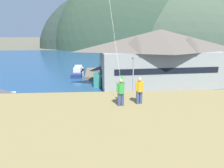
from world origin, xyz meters
name	(u,v)px	position (x,y,z in m)	size (l,w,h in m)	color
ground_plane	(127,137)	(0.00, 0.00, 0.00)	(600.00, 600.00, 0.00)	#66604C
parking_lot_pad	(122,118)	(0.00, 5.00, 0.05)	(40.00, 20.00, 0.10)	slate
bay_water	(106,60)	(0.00, 60.00, 0.01)	(360.00, 84.00, 0.03)	navy
far_hill_west_ridge	(126,48)	(14.13, 111.07, 0.00)	(84.53, 46.99, 87.63)	#334733
far_hill_east_peak	(141,47)	(25.18, 119.84, 0.00)	(129.46, 48.85, 81.20)	#2D3D33
far_hill_center_saddle	(188,47)	(56.24, 118.26, 0.00)	(115.97, 74.48, 74.09)	#42513D
harbor_lodge	(160,56)	(9.55, 21.85, 6.10)	(25.97, 12.38, 11.48)	#999E99
storage_shed_waterside	(104,75)	(-1.84, 22.30, 2.31)	(4.68, 4.45, 4.47)	#338475
wharf_dock	(92,73)	(-4.60, 33.99, 0.35)	(3.20, 12.61, 0.70)	#70604C
moored_boat_wharfside	(78,73)	(-8.23, 33.17, 0.72)	(2.83, 8.02, 2.16)	navy
moored_boat_outer_mooring	(105,72)	(-1.21, 33.94, 0.72)	(2.27, 6.64, 2.16)	#A8A399
moored_boat_inner_slip	(79,71)	(-8.26, 35.96, 0.72)	(3.17, 8.33, 2.16)	#A8A399
parked_car_back_row_right	(137,123)	(1.23, 1.13, 1.06)	(4.23, 2.11, 1.82)	navy
parked_car_front_row_end	(66,125)	(-6.79, 1.30, 1.06)	(4.30, 2.26, 1.82)	#236633
parked_car_back_row_left	(48,111)	(-9.70, 5.56, 1.06)	(4.29, 2.24, 1.82)	#236633
parked_car_front_row_silver	(166,107)	(6.25, 6.31, 1.06)	(4.23, 2.10, 1.82)	black
parked_car_lone_by_shed	(193,124)	(7.54, 0.54, 1.06)	(4.29, 2.24, 1.82)	black
parked_car_mid_row_far	(88,109)	(-4.53, 6.20, 1.06)	(4.31, 2.27, 1.82)	red
parked_car_mid_row_center	(124,106)	(0.56, 7.03, 1.06)	(4.20, 2.06, 1.82)	navy
parking_light_pole	(133,78)	(2.26, 10.55, 4.25)	(0.24, 0.78, 7.22)	#ADADB2
person_kite_flyer	(121,91)	(-1.69, -8.52, 7.77)	(0.52, 0.68, 1.86)	#384770
person_companion	(139,90)	(-0.45, -8.23, 7.75)	(0.54, 0.40, 1.74)	#384770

